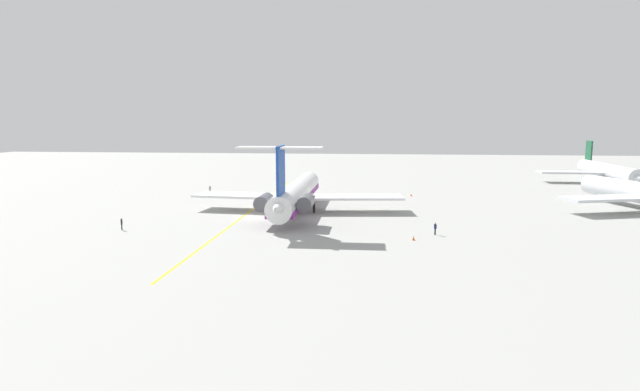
% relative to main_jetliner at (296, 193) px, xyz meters
% --- Properties ---
extents(ground, '(335.93, 335.93, 0.00)m').
position_rel_main_jetliner_xyz_m(ground, '(4.51, -6.55, -3.27)').
color(ground, '#9E9E99').
extents(main_jetliner, '(41.13, 36.63, 12.00)m').
position_rel_main_jetliner_xyz_m(main_jetliner, '(0.00, 0.00, 0.00)').
color(main_jetliner, white).
rests_on(main_jetliner, ground).
extents(airliner_far_left, '(33.89, 33.42, 10.16)m').
position_rel_main_jetliner_xyz_m(airliner_far_left, '(-50.18, 71.46, -0.28)').
color(airliner_far_left, silver).
rests_on(airliner_far_left, ground).
extents(ground_crew_near_nose, '(0.29, 0.46, 1.83)m').
position_rel_main_jetliner_xyz_m(ground_crew_near_nose, '(-20.55, -21.89, -2.11)').
color(ground_crew_near_nose, black).
rests_on(ground_crew_near_nose, ground).
extents(ground_crew_near_tail, '(0.27, 0.37, 1.68)m').
position_rel_main_jetliner_xyz_m(ground_crew_near_tail, '(16.91, -22.46, -2.21)').
color(ground_crew_near_tail, black).
rests_on(ground_crew_near_tail, ground).
extents(ground_crew_portside, '(0.34, 0.33, 1.74)m').
position_rel_main_jetliner_xyz_m(ground_crew_portside, '(15.29, 21.62, -2.17)').
color(ground_crew_portside, black).
rests_on(ground_crew_portside, ground).
extents(safety_cone_nose, '(0.40, 0.40, 0.55)m').
position_rel_main_jetliner_xyz_m(safety_cone_nose, '(-21.99, 20.73, -3.00)').
color(safety_cone_nose, '#EA590F').
rests_on(safety_cone_nose, ground).
extents(safety_cone_wingtip, '(0.40, 0.40, 0.55)m').
position_rel_main_jetliner_xyz_m(safety_cone_wingtip, '(-20.74, 14.74, -3.00)').
color(safety_cone_wingtip, '#EA590F').
rests_on(safety_cone_wingtip, ground).
extents(safety_cone_tail, '(0.40, 0.40, 0.55)m').
position_rel_main_jetliner_xyz_m(safety_cone_tail, '(18.83, 18.48, -3.00)').
color(safety_cone_tail, '#EA590F').
rests_on(safety_cone_tail, ground).
extents(taxiway_centreline, '(83.23, 1.64, 0.01)m').
position_rel_main_jetliner_xyz_m(taxiway_centreline, '(-1.16, -8.07, -3.27)').
color(taxiway_centreline, gold).
rests_on(taxiway_centreline, ground).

